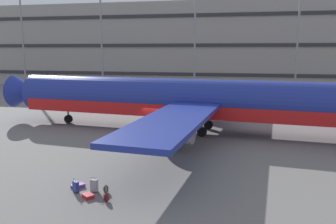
{
  "coord_description": "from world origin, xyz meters",
  "views": [
    {
      "loc": [
        8.08,
        -32.53,
        8.01
      ],
      "look_at": [
        2.29,
        -4.96,
        3.0
      ],
      "focal_mm": 37.29,
      "sensor_mm": 36.0,
      "label": 1
    }
  ],
  "objects_px": {
    "airliner": "(195,101)",
    "suitcase_orange": "(76,186)",
    "suitcase_silver": "(78,186)",
    "suitcase_black": "(88,196)",
    "backpack_small": "(107,198)",
    "backpack_large": "(106,189)",
    "suitcase_red": "(94,185)"
  },
  "relations": [
    {
      "from": "airliner",
      "to": "suitcase_orange",
      "type": "relative_size",
      "value": 51.67
    },
    {
      "from": "suitcase_orange",
      "to": "airliner",
      "type": "bearing_deg",
      "value": 73.94
    },
    {
      "from": "suitcase_silver",
      "to": "suitcase_black",
      "type": "relative_size",
      "value": 1.1
    },
    {
      "from": "airliner",
      "to": "suitcase_orange",
      "type": "xyz_separation_m",
      "value": [
        -4.68,
        -16.26,
        -2.78
      ]
    },
    {
      "from": "suitcase_silver",
      "to": "backpack_small",
      "type": "height_order",
      "value": "backpack_small"
    },
    {
      "from": "suitcase_black",
      "to": "backpack_small",
      "type": "xyz_separation_m",
      "value": [
        1.2,
        -0.27,
        0.12
      ]
    },
    {
      "from": "airliner",
      "to": "backpack_large",
      "type": "xyz_separation_m",
      "value": [
        -3.01,
        -15.92,
        -2.93
      ]
    },
    {
      "from": "airliner",
      "to": "backpack_large",
      "type": "bearing_deg",
      "value": -100.69
    },
    {
      "from": "suitcase_orange",
      "to": "backpack_large",
      "type": "bearing_deg",
      "value": 11.18
    },
    {
      "from": "suitcase_red",
      "to": "suitcase_orange",
      "type": "bearing_deg",
      "value": -163.43
    },
    {
      "from": "suitcase_orange",
      "to": "suitcase_red",
      "type": "relative_size",
      "value": 0.96
    },
    {
      "from": "suitcase_red",
      "to": "suitcase_black",
      "type": "distance_m",
      "value": 0.9
    },
    {
      "from": "suitcase_silver",
      "to": "backpack_large",
      "type": "distance_m",
      "value": 1.92
    },
    {
      "from": "suitcase_orange",
      "to": "backpack_small",
      "type": "height_order",
      "value": "suitcase_orange"
    },
    {
      "from": "suitcase_red",
      "to": "backpack_small",
      "type": "bearing_deg",
      "value": -43.05
    },
    {
      "from": "airliner",
      "to": "suitcase_orange",
      "type": "bearing_deg",
      "value": -106.06
    },
    {
      "from": "suitcase_silver",
      "to": "suitcase_black",
      "type": "distance_m",
      "value": 1.73
    },
    {
      "from": "airliner",
      "to": "suitcase_red",
      "type": "height_order",
      "value": "airliner"
    },
    {
      "from": "backpack_large",
      "to": "suitcase_orange",
      "type": "bearing_deg",
      "value": -168.82
    },
    {
      "from": "suitcase_orange",
      "to": "suitcase_silver",
      "type": "xyz_separation_m",
      "value": [
        -0.21,
        0.68,
        -0.26
      ]
    },
    {
      "from": "airliner",
      "to": "backpack_large",
      "type": "relative_size",
      "value": 88.42
    },
    {
      "from": "suitcase_black",
      "to": "backpack_large",
      "type": "height_order",
      "value": "backpack_large"
    },
    {
      "from": "backpack_large",
      "to": "suitcase_black",
      "type": "bearing_deg",
      "value": -127.03
    },
    {
      "from": "airliner",
      "to": "suitcase_black",
      "type": "distance_m",
      "value": 17.48
    },
    {
      "from": "suitcase_orange",
      "to": "backpack_small",
      "type": "relative_size",
      "value": 1.58
    },
    {
      "from": "suitcase_orange",
      "to": "suitcase_silver",
      "type": "height_order",
      "value": "suitcase_orange"
    },
    {
      "from": "suitcase_orange",
      "to": "backpack_small",
      "type": "distance_m",
      "value": 2.35
    },
    {
      "from": "backpack_small",
      "to": "backpack_large",
      "type": "distance_m",
      "value": 1.27
    },
    {
      "from": "backpack_small",
      "to": "backpack_large",
      "type": "bearing_deg",
      "value": 114.31
    },
    {
      "from": "suitcase_red",
      "to": "suitcase_black",
      "type": "relative_size",
      "value": 1.11
    },
    {
      "from": "suitcase_silver",
      "to": "suitcase_red",
      "type": "xyz_separation_m",
      "value": [
        1.2,
        -0.38,
        0.29
      ]
    },
    {
      "from": "airliner",
      "to": "suitcase_black",
      "type": "xyz_separation_m",
      "value": [
        -3.68,
        -16.82,
        -3.03
      ]
    }
  ]
}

